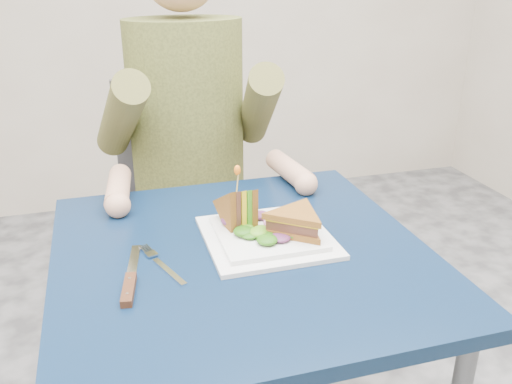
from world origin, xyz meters
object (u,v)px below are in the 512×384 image
object	(u,v)px
chair	(187,199)
sandwich_flat	(296,222)
plate	(267,236)
diner	(187,96)
knife	(130,284)
sandwich_upright	(238,211)
fork	(163,265)
table	(242,283)

from	to	relation	value
chair	sandwich_flat	size ratio (longest dim) A/B	4.53
plate	diner	bearing A→B (deg)	96.20
knife	sandwich_upright	bearing A→B (deg)	31.74
chair	fork	size ratio (longest dim) A/B	5.35
chair	sandwich_upright	distance (m)	0.70
chair	fork	xyz separation A→B (m)	(-0.16, -0.75, 0.19)
diner	sandwich_flat	world-z (taller)	diner
chair	knife	size ratio (longest dim) A/B	4.20
sandwich_upright	fork	size ratio (longest dim) A/B	0.77
chair	knife	bearing A→B (deg)	-106.01
sandwich_upright	chair	bearing A→B (deg)	91.04
sandwich_flat	knife	bearing A→B (deg)	-167.15
chair	plate	size ratio (longest dim) A/B	3.58
diner	fork	world-z (taller)	diner
diner	sandwich_upright	bearing A→B (deg)	-88.75
table	sandwich_upright	size ratio (longest dim) A/B	5.58
knife	sandwich_flat	bearing A→B (deg)	12.85
diner	fork	size ratio (longest dim) A/B	4.28
table	sandwich_flat	size ratio (longest dim) A/B	3.65
fork	chair	bearing A→B (deg)	77.62
sandwich_upright	fork	world-z (taller)	sandwich_upright
table	fork	xyz separation A→B (m)	(-0.16, -0.02, 0.08)
plate	knife	distance (m)	0.31
diner	knife	bearing A→B (deg)	-108.45
sandwich_upright	knife	bearing A→B (deg)	-148.26
diner	sandwich_flat	bearing A→B (deg)	-79.00
chair	fork	world-z (taller)	chair
chair	knife	world-z (taller)	chair
table	sandwich_flat	bearing A→B (deg)	1.82
chair	sandwich_flat	xyz separation A→B (m)	(0.12, -0.72, 0.23)
table	sandwich_flat	distance (m)	0.17
sandwich_flat	sandwich_upright	distance (m)	0.13
sandwich_flat	knife	xyz separation A→B (m)	(-0.35, -0.08, -0.04)
chair	diner	world-z (taller)	diner
chair	plate	distance (m)	0.73
chair	knife	xyz separation A→B (m)	(-0.23, -0.80, 0.20)
fork	knife	bearing A→B (deg)	-139.98
table	fork	bearing A→B (deg)	-172.98
table	sandwich_upright	xyz separation A→B (m)	(0.01, 0.07, 0.13)
sandwich_upright	knife	world-z (taller)	sandwich_upright
diner	plate	bearing A→B (deg)	-83.80
table	diner	world-z (taller)	diner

